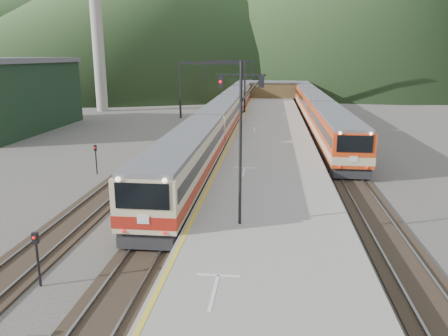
# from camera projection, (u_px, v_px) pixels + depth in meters

# --- Properties ---
(track_main) EXTENTS (2.60, 200.00, 0.23)m
(track_main) POSITION_uv_depth(u_px,v_px,m) (220.00, 137.00, 48.28)
(track_main) COLOR black
(track_main) RESTS_ON ground
(track_far) EXTENTS (2.60, 200.00, 0.23)m
(track_far) POSITION_uv_depth(u_px,v_px,m) (175.00, 136.00, 48.80)
(track_far) COLOR black
(track_far) RESTS_ON ground
(track_second) EXTENTS (2.60, 200.00, 0.23)m
(track_second) POSITION_uv_depth(u_px,v_px,m) (325.00, 139.00, 47.08)
(track_second) COLOR black
(track_second) RESTS_ON ground
(platform) EXTENTS (8.00, 100.00, 1.00)m
(platform) POSITION_uv_depth(u_px,v_px,m) (271.00, 138.00, 45.66)
(platform) COLOR gray
(platform) RESTS_ON ground
(gantry_near) EXTENTS (9.55, 0.25, 8.00)m
(gantry_near) POSITION_uv_depth(u_px,v_px,m) (212.00, 79.00, 61.63)
(gantry_near) COLOR black
(gantry_near) RESTS_ON ground
(gantry_far) EXTENTS (9.55, 0.25, 8.00)m
(gantry_far) POSITION_uv_depth(u_px,v_px,m) (229.00, 73.00, 85.69)
(gantry_far) COLOR black
(gantry_far) RESTS_ON ground
(smokestack) EXTENTS (1.80, 1.80, 30.00)m
(smokestack) POSITION_uv_depth(u_px,v_px,m) (96.00, 15.00, 68.00)
(smokestack) COLOR #9E998E
(smokestack) RESTS_ON ground
(station_shed) EXTENTS (9.40, 4.40, 3.10)m
(station_shed) POSITION_uv_depth(u_px,v_px,m) (272.00, 89.00, 83.64)
(station_shed) COLOR #4F3E23
(station_shed) RESTS_ON platform
(hill_a) EXTENTS (180.00, 180.00, 60.00)m
(hill_a) POSITION_uv_depth(u_px,v_px,m) (169.00, 5.00, 189.32)
(hill_a) COLOR #334A26
(hill_a) RESTS_ON ground
(hill_d) EXTENTS (200.00, 200.00, 55.00)m
(hill_d) POSITION_uv_depth(u_px,v_px,m) (50.00, 21.00, 246.39)
(hill_d) COLOR #334A26
(hill_d) RESTS_ON ground
(main_train) EXTENTS (3.01, 82.38, 3.67)m
(main_train) POSITION_uv_depth(u_px,v_px,m) (230.00, 107.00, 59.13)
(main_train) COLOR #C1B088
(main_train) RESTS_ON track_main
(second_train) EXTENTS (3.03, 62.13, 3.70)m
(second_train) POSITION_uv_depth(u_px,v_px,m) (314.00, 106.00, 60.76)
(second_train) COLOR red
(second_train) RESTS_ON track_second
(signal_mast) EXTENTS (2.20, 0.21, 7.63)m
(signal_mast) POSITION_uv_depth(u_px,v_px,m) (241.00, 129.00, 19.88)
(signal_mast) COLOR black
(signal_mast) RESTS_ON platform
(short_signal_a) EXTENTS (0.22, 0.16, 2.27)m
(short_signal_a) POSITION_uv_depth(u_px,v_px,m) (37.00, 252.00, 16.93)
(short_signal_a) COLOR black
(short_signal_a) RESTS_ON ground
(short_signal_b) EXTENTS (0.24, 0.19, 2.27)m
(short_signal_b) POSITION_uv_depth(u_px,v_px,m) (167.00, 151.00, 34.87)
(short_signal_b) COLOR black
(short_signal_b) RESTS_ON ground
(short_signal_c) EXTENTS (0.26, 0.22, 2.27)m
(short_signal_c) POSITION_uv_depth(u_px,v_px,m) (96.00, 155.00, 33.25)
(short_signal_c) COLOR black
(short_signal_c) RESTS_ON ground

